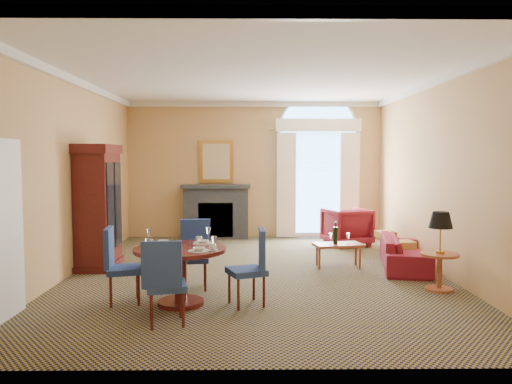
{
  "coord_description": "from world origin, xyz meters",
  "views": [
    {
      "loc": [
        -0.1,
        -8.09,
        1.9
      ],
      "look_at": [
        0.0,
        0.5,
        1.3
      ],
      "focal_mm": 35.0,
      "sensor_mm": 36.0,
      "label": 1
    }
  ],
  "objects_px": {
    "dining_table": "(180,262)",
    "sofa": "(405,252)",
    "coffee_table": "(338,244)",
    "armchair": "(347,227)",
    "armoire": "(98,208)",
    "side_table": "(440,241)"
  },
  "relations": [
    {
      "from": "dining_table",
      "to": "sofa",
      "type": "relative_size",
      "value": 0.64
    },
    {
      "from": "coffee_table",
      "to": "armchair",
      "type": "bearing_deg",
      "value": 64.23
    },
    {
      "from": "sofa",
      "to": "coffee_table",
      "type": "relative_size",
      "value": 2.09
    },
    {
      "from": "armoire",
      "to": "sofa",
      "type": "height_order",
      "value": "armoire"
    },
    {
      "from": "sofa",
      "to": "side_table",
      "type": "xyz_separation_m",
      "value": [
        0.05,
        -1.44,
        0.44
      ]
    },
    {
      "from": "armoire",
      "to": "side_table",
      "type": "xyz_separation_m",
      "value": [
        5.32,
        -1.58,
        -0.31
      ]
    },
    {
      "from": "armoire",
      "to": "coffee_table",
      "type": "distance_m",
      "value": 4.18
    },
    {
      "from": "armchair",
      "to": "coffee_table",
      "type": "relative_size",
      "value": 1.01
    },
    {
      "from": "sofa",
      "to": "armchair",
      "type": "height_order",
      "value": "armchair"
    },
    {
      "from": "dining_table",
      "to": "sofa",
      "type": "height_order",
      "value": "dining_table"
    },
    {
      "from": "armchair",
      "to": "side_table",
      "type": "height_order",
      "value": "side_table"
    },
    {
      "from": "armoire",
      "to": "side_table",
      "type": "distance_m",
      "value": 5.56
    },
    {
      "from": "armoire",
      "to": "armchair",
      "type": "xyz_separation_m",
      "value": [
        4.7,
        2.08,
        -0.61
      ]
    },
    {
      "from": "armoire",
      "to": "sofa",
      "type": "distance_m",
      "value": 5.32
    },
    {
      "from": "coffee_table",
      "to": "sofa",
      "type": "bearing_deg",
      "value": -14.4
    },
    {
      "from": "dining_table",
      "to": "armchair",
      "type": "distance_m",
      "value": 5.25
    },
    {
      "from": "dining_table",
      "to": "coffee_table",
      "type": "distance_m",
      "value": 3.25
    },
    {
      "from": "dining_table",
      "to": "side_table",
      "type": "xyz_separation_m",
      "value": [
        3.6,
        0.66,
        0.16
      ]
    },
    {
      "from": "coffee_table",
      "to": "side_table",
      "type": "xyz_separation_m",
      "value": [
        1.19,
        -1.51,
        0.31
      ]
    },
    {
      "from": "armchair",
      "to": "coffee_table",
      "type": "height_order",
      "value": "armchair"
    },
    {
      "from": "dining_table",
      "to": "sofa",
      "type": "xyz_separation_m",
      "value": [
        3.55,
        2.1,
        -0.29
      ]
    },
    {
      "from": "armoire",
      "to": "coffee_table",
      "type": "xyz_separation_m",
      "value": [
        4.13,
        -0.07,
        -0.62
      ]
    }
  ]
}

